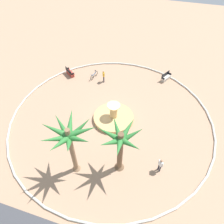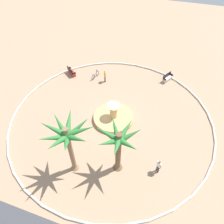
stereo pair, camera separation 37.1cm
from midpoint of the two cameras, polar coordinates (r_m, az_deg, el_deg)
ground_plane at (r=22.62m, az=0.29°, el=-1.68°), size 80.00×80.00×0.00m
plaza_curb at (r=22.55m, az=0.29°, el=-1.51°), size 21.70×21.70×0.20m
fountain at (r=22.30m, az=0.90°, el=-1.44°), size 4.33×4.33×2.10m
palm_tree_near_fountain at (r=15.57m, az=-11.63°, el=-6.70°), size 4.18×4.19×5.73m
palm_tree_by_curb at (r=15.97m, az=2.50°, el=-8.39°), size 3.77×3.89×5.04m
bench_east at (r=28.38m, az=15.42°, el=8.92°), size 1.22×1.64×1.00m
bench_west at (r=28.98m, az=-10.72°, el=10.71°), size 1.57×1.38×1.00m
bicycle_red_frame at (r=27.99m, az=-4.20°, el=10.13°), size 0.53×1.69×0.94m
person_cyclist_helmet at (r=26.87m, az=-1.57°, el=10.01°), size 0.34×0.48×1.69m
person_cyclist_photo at (r=18.60m, az=13.32°, el=-14.25°), size 0.43×0.37×1.66m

